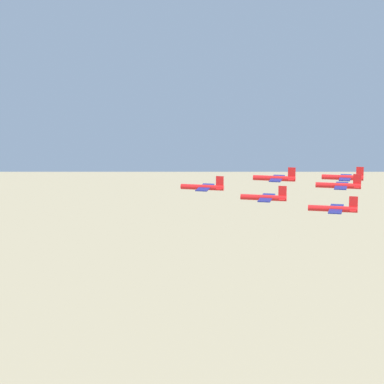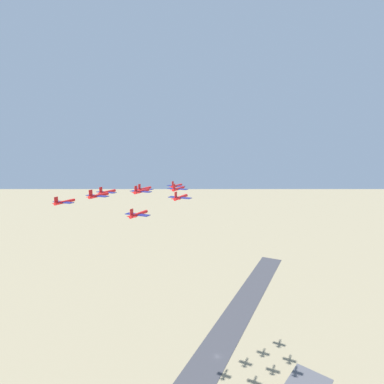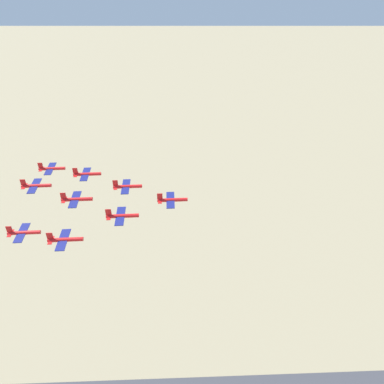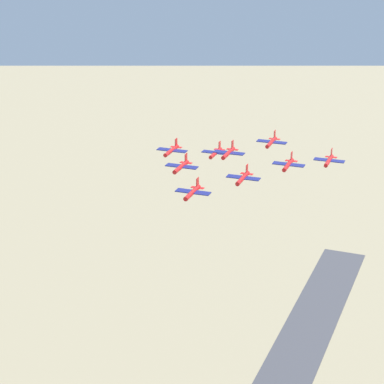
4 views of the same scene
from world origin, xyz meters
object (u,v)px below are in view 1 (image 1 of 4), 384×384
object	(u,v)px
jet_1	(265,198)
jet_5	(344,177)
jet_4	(340,185)
jet_2	(276,178)
jet_0	(204,187)
jet_3	(335,209)

from	to	relation	value
jet_1	jet_5	bearing A→B (deg)	-29.54
jet_1	jet_4	world-z (taller)	jet_4
jet_4	jet_5	bearing A→B (deg)	0.00
jet_2	jet_1	bearing A→B (deg)	-180.00
jet_0	jet_4	distance (m)	30.03
jet_3	jet_5	bearing A→B (deg)	0.00
jet_0	jet_1	distance (m)	17.40
jet_1	jet_3	world-z (taller)	jet_3
jet_3	jet_5	world-z (taller)	jet_5
jet_2	jet_5	distance (m)	17.41
jet_2	jet_3	size ratio (longest dim) A/B	1.00
jet_0	jet_5	distance (m)	34.79
jet_2	jet_0	bearing A→B (deg)	120.47
jet_0	jet_5	size ratio (longest dim) A/B	1.00
jet_4	jet_1	bearing A→B (deg)	120.47
jet_1	jet_5	size ratio (longest dim) A/B	1.00
jet_0	jet_3	world-z (taller)	jet_3
jet_1	jet_2	world-z (taller)	jet_2
jet_0	jet_2	world-z (taller)	jet_2
jet_0	jet_4	world-z (taller)	jet_4
jet_0	jet_2	distance (m)	17.43
jet_2	jet_3	world-z (taller)	jet_2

